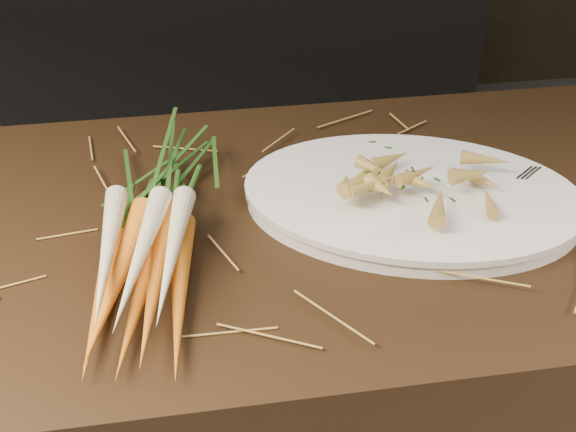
# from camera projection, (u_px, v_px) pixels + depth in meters

# --- Properties ---
(main_counter) EXTENTS (2.40, 0.70, 0.90)m
(main_counter) POSITION_uv_depth(u_px,v_px,m) (179.00, 426.00, 1.31)
(main_counter) COLOR black
(main_counter) RESTS_ON ground
(back_counter) EXTENTS (1.82, 0.62, 0.84)m
(back_counter) POSITION_uv_depth(u_px,v_px,m) (239.00, 42.00, 2.88)
(back_counter) COLOR black
(back_counter) RESTS_ON ground
(straw_bedding) EXTENTS (1.40, 0.60, 0.02)m
(straw_bedding) POSITION_uv_depth(u_px,v_px,m) (151.00, 221.00, 1.04)
(straw_bedding) COLOR olive
(straw_bedding) RESTS_ON main_counter
(root_veg_bunch) EXTENTS (0.23, 0.56, 0.10)m
(root_veg_bunch) POSITION_uv_depth(u_px,v_px,m) (158.00, 204.00, 1.01)
(root_veg_bunch) COLOR orange
(root_veg_bunch) RESTS_ON main_counter
(serving_platter) EXTENTS (0.57, 0.46, 0.03)m
(serving_platter) POSITION_uv_depth(u_px,v_px,m) (411.00, 200.00, 1.08)
(serving_platter) COLOR white
(serving_platter) RESTS_ON main_counter
(roasted_veg_heap) EXTENTS (0.28, 0.24, 0.06)m
(roasted_veg_heap) POSITION_uv_depth(u_px,v_px,m) (414.00, 177.00, 1.06)
(roasted_veg_heap) COLOR #A68237
(roasted_veg_heap) RESTS_ON serving_platter
(serving_fork) EXTENTS (0.16, 0.13, 0.00)m
(serving_fork) POSITION_uv_depth(u_px,v_px,m) (536.00, 210.00, 1.03)
(serving_fork) COLOR silver
(serving_fork) RESTS_ON serving_platter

